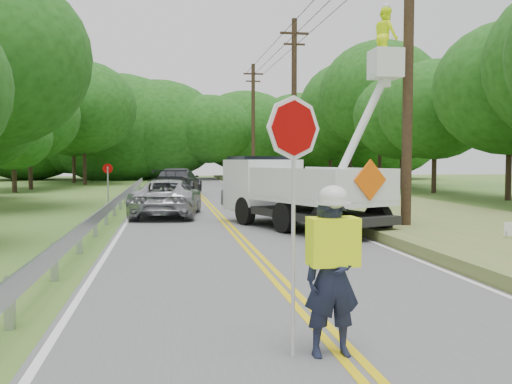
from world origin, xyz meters
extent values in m
plane|color=#326024|center=(0.00, 0.00, 0.00)|extent=(140.00, 140.00, 0.00)
cube|color=#545457|center=(0.00, 14.00, 0.01)|extent=(7.20, 96.00, 0.02)
cube|color=#DBBA09|center=(-0.10, 14.00, 0.02)|extent=(0.12, 96.00, 0.00)
cube|color=#DBBA09|center=(0.10, 14.00, 0.02)|extent=(0.12, 96.00, 0.00)
cube|color=silver|center=(-3.45, 14.00, 0.02)|extent=(0.12, 96.00, 0.00)
cube|color=silver|center=(3.45, 14.00, 0.02)|extent=(0.12, 96.00, 0.00)
cube|color=#9EA2A7|center=(-4.10, 1.00, 0.35)|extent=(0.12, 0.14, 0.70)
cube|color=#9EA2A7|center=(-4.10, 4.00, 0.35)|extent=(0.12, 0.14, 0.70)
cube|color=#9EA2A7|center=(-4.10, 7.00, 0.35)|extent=(0.12, 0.14, 0.70)
cube|color=#9EA2A7|center=(-4.10, 10.00, 0.35)|extent=(0.12, 0.14, 0.70)
cube|color=#9EA2A7|center=(-4.10, 13.00, 0.35)|extent=(0.12, 0.14, 0.70)
cube|color=#9EA2A7|center=(-4.10, 16.00, 0.35)|extent=(0.12, 0.14, 0.70)
cube|color=#9EA2A7|center=(-4.10, 19.00, 0.35)|extent=(0.12, 0.14, 0.70)
cube|color=#9EA2A7|center=(-4.10, 22.00, 0.35)|extent=(0.12, 0.14, 0.70)
cube|color=#9EA2A7|center=(-4.10, 25.00, 0.35)|extent=(0.12, 0.14, 0.70)
cube|color=#9EA2A7|center=(-4.10, 28.00, 0.35)|extent=(0.12, 0.14, 0.70)
cube|color=#9EA2A7|center=(-4.10, 31.00, 0.35)|extent=(0.12, 0.14, 0.70)
cube|color=#9EA2A7|center=(-4.10, 34.00, 0.35)|extent=(0.12, 0.14, 0.70)
cube|color=#9EA2A7|center=(-4.10, 37.00, 0.35)|extent=(0.12, 0.14, 0.70)
cube|color=#9EA2A7|center=(-4.00, 15.00, 0.60)|extent=(0.05, 48.00, 0.34)
cylinder|color=black|center=(5.00, 9.00, 5.00)|extent=(0.30, 0.30, 10.00)
cylinder|color=black|center=(5.00, 24.00, 5.00)|extent=(0.30, 0.30, 10.00)
cube|color=black|center=(5.00, 24.00, 9.20)|extent=(1.60, 0.12, 0.12)
cube|color=black|center=(5.00, 24.00, 8.60)|extent=(1.20, 0.10, 0.10)
cylinder|color=black|center=(5.00, 39.00, 5.00)|extent=(0.30, 0.30, 10.00)
cube|color=black|center=(5.00, 39.00, 9.20)|extent=(1.60, 0.12, 0.12)
cube|color=black|center=(5.00, 39.00, 8.60)|extent=(1.20, 0.10, 0.10)
cylinder|color=black|center=(4.30, 17.50, 9.10)|extent=(0.03, 43.00, 0.03)
cylinder|color=black|center=(5.00, 17.50, 9.10)|extent=(0.03, 43.00, 0.03)
cylinder|color=black|center=(5.70, 17.50, 9.10)|extent=(0.03, 43.00, 0.03)
cube|color=#597431|center=(7.10, 14.00, 0.15)|extent=(7.00, 96.00, 0.30)
cylinder|color=#332319|center=(-12.19, 33.13, 1.09)|extent=(0.32, 0.32, 2.19)
ellipsoid|color=#18430F|center=(-12.19, 33.13, 3.77)|extent=(5.11, 5.11, 4.50)
cylinder|color=#332319|center=(-12.05, 37.09, 1.59)|extent=(0.32, 0.32, 3.17)
ellipsoid|color=#18430F|center=(-12.05, 37.09, 5.47)|extent=(7.41, 7.41, 6.52)
cylinder|color=#332319|center=(-9.15, 44.27, 1.96)|extent=(0.32, 0.32, 3.92)
ellipsoid|color=#18430F|center=(-9.15, 44.27, 6.74)|extent=(9.14, 9.14, 8.04)
cylinder|color=#332319|center=(-10.69, 48.31, 1.83)|extent=(0.32, 0.32, 3.65)
ellipsoid|color=#18430F|center=(-10.69, 48.31, 6.29)|extent=(8.52, 8.52, 7.50)
cylinder|color=#332319|center=(16.40, 21.35, 1.77)|extent=(0.32, 0.32, 3.54)
ellipsoid|color=#18430F|center=(16.40, 21.35, 6.10)|extent=(8.26, 8.26, 7.27)
cylinder|color=#332319|center=(15.46, 28.15, 1.60)|extent=(0.32, 0.32, 3.20)
ellipsoid|color=#18430F|center=(15.46, 28.15, 5.50)|extent=(7.46, 7.46, 6.56)
cylinder|color=#332319|center=(15.56, 33.56, 1.59)|extent=(0.32, 0.32, 3.18)
ellipsoid|color=#18430F|center=(15.56, 33.56, 5.47)|extent=(7.41, 7.41, 6.52)
cylinder|color=#332319|center=(15.87, 38.84, 2.22)|extent=(0.32, 0.32, 4.45)
ellipsoid|color=#18430F|center=(15.87, 38.84, 7.66)|extent=(10.38, 10.38, 9.14)
cylinder|color=#332319|center=(14.95, 43.88, 2.05)|extent=(0.32, 0.32, 4.11)
ellipsoid|color=#18430F|center=(14.95, 43.88, 7.08)|extent=(9.59, 9.59, 8.44)
cylinder|color=#332319|center=(13.96, 47.08, 1.53)|extent=(0.32, 0.32, 3.06)
ellipsoid|color=#18430F|center=(13.96, 47.08, 5.26)|extent=(7.13, 7.13, 6.27)
ellipsoid|color=#18430F|center=(-17.04, 57.94, 5.50)|extent=(14.90, 11.17, 11.17)
ellipsoid|color=#18430F|center=(-12.14, 57.28, 5.50)|extent=(12.99, 9.74, 9.74)
ellipsoid|color=#18430F|center=(-7.32, 56.41, 5.50)|extent=(16.13, 12.10, 12.10)
ellipsoid|color=#18430F|center=(-2.99, 56.15, 5.50)|extent=(14.48, 10.86, 10.86)
ellipsoid|color=#18430F|center=(2.46, 54.40, 5.50)|extent=(9.89, 7.42, 7.42)
ellipsoid|color=#18430F|center=(7.06, 57.79, 5.50)|extent=(12.33, 9.25, 9.25)
ellipsoid|color=#18430F|center=(13.51, 56.98, 5.50)|extent=(11.77, 8.83, 8.83)
ellipsoid|color=#18430F|center=(17.44, 56.09, 5.50)|extent=(12.87, 9.65, 9.65)
ellipsoid|color=#18430F|center=(22.13, 54.07, 5.50)|extent=(14.13, 10.60, 10.60)
imported|color=#191E33|center=(-0.18, -0.68, 0.92)|extent=(0.67, 0.45, 1.80)
cube|color=#DCFD0E|center=(-0.18, -0.68, 1.33)|extent=(0.56, 0.36, 0.55)
ellipsoid|color=silver|center=(-0.18, -0.68, 1.83)|extent=(0.34, 0.34, 0.27)
cylinder|color=#B7B7B7|center=(-0.63, -0.64, 1.28)|extent=(0.04, 0.04, 2.52)
cylinder|color=#960302|center=(-0.63, -0.64, 2.60)|extent=(0.67, 0.33, 0.72)
cylinder|color=black|center=(2.19, 8.01, 0.49)|extent=(0.62, 0.99, 0.95)
cylinder|color=black|center=(4.03, 8.72, 0.49)|extent=(0.62, 0.99, 0.95)
cylinder|color=black|center=(1.49, 9.84, 0.49)|extent=(0.62, 0.99, 0.95)
cylinder|color=black|center=(3.32, 10.55, 0.49)|extent=(0.62, 0.99, 0.95)
cylinder|color=black|center=(0.60, 12.14, 0.49)|extent=(0.62, 0.99, 0.95)
cylinder|color=black|center=(2.44, 12.85, 0.49)|extent=(0.62, 0.99, 0.95)
cube|color=black|center=(2.30, 10.47, 0.56)|extent=(4.20, 6.63, 0.25)
cube|color=white|center=(2.55, 9.83, 1.05)|extent=(3.74, 5.04, 0.22)
cube|color=white|center=(1.51, 9.43, 1.55)|extent=(1.68, 4.25, 0.89)
cube|color=white|center=(3.59, 10.23, 1.55)|extent=(1.68, 4.25, 0.89)
cube|color=white|center=(3.35, 7.74, 1.55)|extent=(2.14, 0.87, 0.89)
cube|color=white|center=(1.34, 12.96, 1.35)|extent=(2.74, 2.54, 1.77)
cube|color=black|center=(1.27, 13.14, 1.99)|extent=(2.30, 1.90, 0.74)
cube|color=white|center=(2.94, 8.82, 1.55)|extent=(1.15, 1.15, 0.79)
cube|color=white|center=(4.30, 9.00, 5.02)|extent=(0.84, 0.84, 0.84)
imported|color=#DCFD0E|center=(4.30, 9.00, 5.82)|extent=(0.62, 0.80, 1.65)
cube|color=#F35C09|center=(3.38, 7.67, 1.69)|extent=(1.05, 0.44, 1.11)
imported|color=#A1A4A9|center=(-2.01, 15.53, 0.74)|extent=(3.01, 5.46, 1.45)
imported|color=#313339|center=(-1.35, 27.84, 0.86)|extent=(3.39, 6.15, 1.69)
cylinder|color=#9EA2A7|center=(-4.54, 18.05, 0.97)|extent=(0.06, 0.06, 1.94)
cylinder|color=#960302|center=(-4.54, 18.05, 1.85)|extent=(0.44, 0.04, 0.44)
cylinder|color=#9EA2A7|center=(6.24, 5.86, 0.24)|extent=(0.02, 0.02, 0.49)
camera|label=1|loc=(-2.02, -6.76, 2.26)|focal=39.45mm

